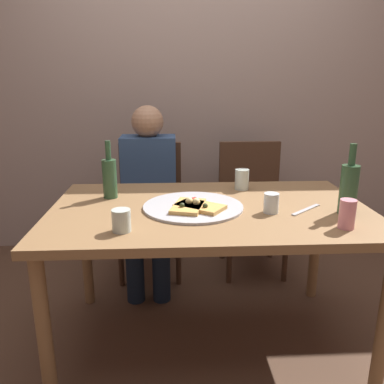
# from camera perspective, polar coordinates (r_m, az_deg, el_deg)

# --- Properties ---
(ground_plane) EXTENTS (8.00, 8.00, 0.00)m
(ground_plane) POSITION_cam_1_polar(r_m,az_deg,el_deg) (2.23, 2.36, -20.58)
(ground_plane) COLOR #513828
(back_wall) EXTENTS (6.00, 0.10, 2.60)m
(back_wall) POSITION_cam_1_polar(r_m,az_deg,el_deg) (3.13, 0.26, 15.57)
(back_wall) COLOR gray
(back_wall) RESTS_ON ground_plane
(dining_table) EXTENTS (1.52, 0.93, 0.74)m
(dining_table) POSITION_cam_1_polar(r_m,az_deg,el_deg) (1.91, 2.59, -4.36)
(dining_table) COLOR olive
(dining_table) RESTS_ON ground_plane
(pizza_tray) EXTENTS (0.48, 0.48, 0.01)m
(pizza_tray) POSITION_cam_1_polar(r_m,az_deg,el_deg) (1.86, 0.17, -2.15)
(pizza_tray) COLOR #ADADB2
(pizza_tray) RESTS_ON dining_table
(pizza_slice_last) EXTENTS (0.18, 0.25, 0.05)m
(pizza_slice_last) POSITION_cam_1_polar(r_m,az_deg,el_deg) (1.82, -0.53, -2.00)
(pizza_slice_last) COLOR tan
(pizza_slice_last) RESTS_ON pizza_tray
(pizza_slice_extra) EXTENTS (0.25, 0.23, 0.05)m
(pizza_slice_extra) POSITION_cam_1_polar(r_m,az_deg,el_deg) (1.82, 1.10, -2.05)
(pizza_slice_extra) COLOR tan
(pizza_slice_extra) RESTS_ON pizza_tray
(wine_bottle) EXTENTS (0.08, 0.08, 0.32)m
(wine_bottle) POSITION_cam_1_polar(r_m,az_deg,el_deg) (1.89, 21.89, 0.58)
(wine_bottle) COLOR #2D5133
(wine_bottle) RESTS_ON dining_table
(beer_bottle) EXTENTS (0.07, 0.07, 0.30)m
(beer_bottle) POSITION_cam_1_polar(r_m,az_deg,el_deg) (2.04, -11.92, 2.15)
(beer_bottle) COLOR #2D5133
(beer_bottle) RESTS_ON dining_table
(tumbler_near) EXTENTS (0.07, 0.07, 0.09)m
(tumbler_near) POSITION_cam_1_polar(r_m,az_deg,el_deg) (1.82, 11.47, -1.59)
(tumbler_near) COLOR silver
(tumbler_near) RESTS_ON dining_table
(tumbler_far) EXTENTS (0.08, 0.08, 0.09)m
(tumbler_far) POSITION_cam_1_polar(r_m,az_deg,el_deg) (1.59, -10.26, -4.11)
(tumbler_far) COLOR #B7C6BC
(tumbler_far) RESTS_ON dining_table
(wine_glass) EXTENTS (0.08, 0.08, 0.11)m
(wine_glass) POSITION_cam_1_polar(r_m,az_deg,el_deg) (2.18, 7.29, 1.83)
(wine_glass) COLOR #B7C6BC
(wine_glass) RESTS_ON dining_table
(soda_can) EXTENTS (0.07, 0.07, 0.12)m
(soda_can) POSITION_cam_1_polar(r_m,az_deg,el_deg) (1.72, 21.70, -3.00)
(soda_can) COLOR pink
(soda_can) RESTS_ON dining_table
(table_knife) EXTENTS (0.18, 0.16, 0.01)m
(table_knife) POSITION_cam_1_polar(r_m,az_deg,el_deg) (1.91, 16.29, -2.50)
(table_knife) COLOR #B7B7BC
(table_knife) RESTS_ON dining_table
(chair_left) EXTENTS (0.44, 0.44, 0.90)m
(chair_left) POSITION_cam_1_polar(r_m,az_deg,el_deg) (2.77, -6.09, -1.13)
(chair_left) COLOR #472D1E
(chair_left) RESTS_ON ground_plane
(chair_right) EXTENTS (0.44, 0.44, 0.90)m
(chair_right) POSITION_cam_1_polar(r_m,az_deg,el_deg) (2.82, 8.65, -0.89)
(chair_right) COLOR #472D1E
(chair_right) RESTS_ON ground_plane
(guest_in_sweater) EXTENTS (0.36, 0.56, 1.17)m
(guest_in_sweater) POSITION_cam_1_polar(r_m,az_deg,el_deg) (2.59, -6.33, 0.58)
(guest_in_sweater) COLOR navy
(guest_in_sweater) RESTS_ON ground_plane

